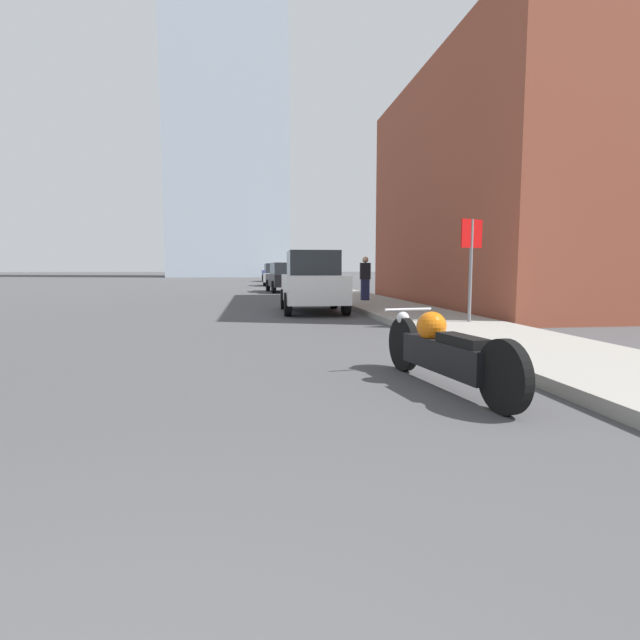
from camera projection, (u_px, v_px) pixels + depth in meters
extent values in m
cube|color=gray|center=(306.00, 284.00, 40.52)|extent=(2.37, 240.00, 0.15)
cube|color=brown|center=(557.00, 191.00, 17.24)|extent=(9.73, 12.57, 7.90)
cube|color=silver|center=(227.00, 28.00, 78.12)|extent=(18.15, 18.15, 77.81)
cylinder|color=black|center=(404.00, 344.00, 6.31)|extent=(0.20, 0.69, 0.68)
cylinder|color=black|center=(504.00, 377.00, 4.41)|extent=(0.20, 0.69, 0.68)
cube|color=black|center=(445.00, 356.00, 5.36)|extent=(0.47, 1.54, 0.33)
sphere|color=orange|center=(431.00, 326.00, 5.62)|extent=(0.34, 0.34, 0.34)
cube|color=black|center=(462.00, 341.00, 5.03)|extent=(0.32, 0.72, 0.10)
sphere|color=silver|center=(403.00, 318.00, 6.31)|extent=(0.16, 0.16, 0.16)
cylinder|color=silver|center=(408.00, 310.00, 6.16)|extent=(0.62, 0.13, 0.04)
cube|color=silver|center=(313.00, 288.00, 14.82)|extent=(1.76, 3.90, 0.78)
cube|color=#23282D|center=(313.00, 263.00, 14.75)|extent=(1.47, 1.88, 0.71)
cylinder|color=black|center=(284.00, 299.00, 15.96)|extent=(0.21, 0.65, 0.64)
cylinder|color=black|center=(334.00, 299.00, 16.14)|extent=(0.21, 0.65, 0.64)
cylinder|color=black|center=(288.00, 304.00, 13.59)|extent=(0.21, 0.65, 0.64)
cylinder|color=black|center=(346.00, 304.00, 13.77)|extent=(0.21, 0.65, 0.64)
cube|color=black|center=(287.00, 280.00, 27.54)|extent=(2.20, 4.40, 0.65)
cube|color=#23282D|center=(286.00, 269.00, 27.48)|extent=(1.74, 2.17, 0.64)
cylinder|color=black|center=(268.00, 285.00, 28.67)|extent=(0.25, 0.67, 0.66)
cylinder|color=black|center=(298.00, 285.00, 29.05)|extent=(0.25, 0.67, 0.66)
cylinder|color=black|center=(274.00, 287.00, 26.11)|extent=(0.25, 0.67, 0.66)
cylinder|color=black|center=(307.00, 287.00, 26.48)|extent=(0.25, 0.67, 0.66)
cube|color=#BCBCC1|center=(276.00, 277.00, 37.80)|extent=(2.08, 4.26, 0.64)
cube|color=#23282D|center=(276.00, 268.00, 37.73)|extent=(1.61, 2.11, 0.74)
cylinder|color=black|center=(267.00, 281.00, 39.07)|extent=(0.26, 0.62, 0.61)
cylinder|color=black|center=(287.00, 281.00, 39.12)|extent=(0.26, 0.62, 0.61)
cylinder|color=black|center=(265.00, 282.00, 36.54)|extent=(0.26, 0.62, 0.61)
cylinder|color=black|center=(286.00, 282.00, 36.59)|extent=(0.26, 0.62, 0.61)
cube|color=#1E3899|center=(273.00, 274.00, 50.55)|extent=(2.22, 4.69, 0.79)
cube|color=#23282D|center=(273.00, 267.00, 50.47)|extent=(1.73, 2.31, 0.67)
cylinder|color=black|center=(263.00, 278.00, 51.76)|extent=(0.26, 0.69, 0.68)
cylinder|color=black|center=(280.00, 278.00, 52.14)|extent=(0.26, 0.69, 0.68)
cylinder|color=black|center=(266.00, 278.00, 49.03)|extent=(0.26, 0.69, 0.68)
cylinder|color=black|center=(284.00, 278.00, 49.41)|extent=(0.26, 0.69, 0.68)
cylinder|color=slate|center=(471.00, 271.00, 10.67)|extent=(0.07, 0.07, 2.18)
cube|color=red|center=(472.00, 234.00, 10.58)|extent=(0.57, 0.26, 0.60)
cube|color=#1E2347|center=(365.00, 290.00, 18.11)|extent=(0.29, 0.20, 0.75)
cube|color=black|center=(365.00, 271.00, 18.04)|extent=(0.36, 0.20, 0.60)
sphere|color=tan|center=(365.00, 260.00, 17.99)|extent=(0.22, 0.22, 0.22)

